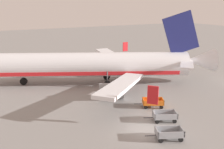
% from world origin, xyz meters
% --- Properties ---
extents(ground_plane, '(220.00, 220.00, 0.00)m').
position_xyz_m(ground_plane, '(0.00, 0.00, 0.00)').
color(ground_plane, gray).
extents(airplane, '(35.40, 29.12, 11.34)m').
position_xyz_m(airplane, '(2.22, 16.04, 3.05)').
color(airplane, silver).
rests_on(airplane, ground).
extents(baggage_cart_nearest, '(3.55, 2.28, 1.07)m').
position_xyz_m(baggage_cart_nearest, '(0.86, -2.75, 0.60)').
color(baggage_cart_nearest, gray).
rests_on(baggage_cart_nearest, ground).
extents(baggage_cart_second_in_row, '(3.54, 2.30, 1.07)m').
position_xyz_m(baggage_cart_second_in_row, '(2.97, 0.51, 0.60)').
color(baggage_cart_second_in_row, gray).
rests_on(baggage_cart_second_in_row, ground).
extents(baggage_cart_third_in_row, '(3.49, 2.39, 1.07)m').
position_xyz_m(baggage_cart_third_in_row, '(4.19, 4.26, 0.60)').
color(baggage_cart_third_in_row, orange).
rests_on(baggage_cart_third_in_row, ground).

